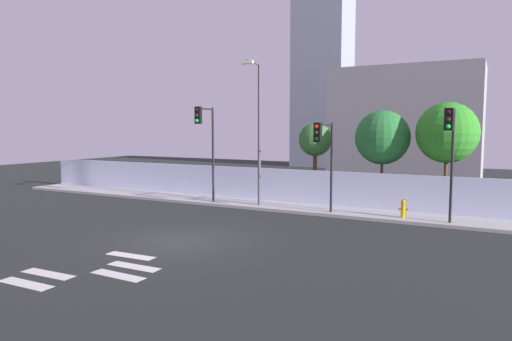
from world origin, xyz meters
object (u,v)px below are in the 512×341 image
at_px(traffic_light_left, 324,147).
at_px(roadside_tree_midright, 447,133).
at_px(traffic_light_center, 205,134).
at_px(street_lamp_curbside, 258,123).
at_px(fire_hydrant, 403,208).
at_px(roadside_tree_midleft, 382,138).
at_px(roadside_tree_leftmost, 315,140).
at_px(traffic_light_right, 450,141).

xyz_separation_m(traffic_light_left, roadside_tree_midright, (4.97, 3.78, 0.66)).
bearing_deg(traffic_light_center, traffic_light_left, -0.52).
xyz_separation_m(street_lamp_curbside, roadside_tree_midright, (8.81, 3.11, -0.48)).
height_order(fire_hydrant, roadside_tree_midright, roadside_tree_midright).
height_order(street_lamp_curbside, roadside_tree_midleft, street_lamp_curbside).
distance_m(traffic_light_left, street_lamp_curbside, 4.07).
relative_size(street_lamp_curbside, roadside_tree_midleft, 1.44).
bearing_deg(traffic_light_left, roadside_tree_midright, 37.29).
bearing_deg(roadside_tree_leftmost, roadside_tree_midleft, 0.00).
bearing_deg(traffic_light_right, traffic_light_left, -179.34).
distance_m(traffic_light_center, roadside_tree_midright, 12.24).
relative_size(traffic_light_right, street_lamp_curbside, 0.66).
distance_m(roadside_tree_leftmost, roadside_tree_midright, 6.83).
bearing_deg(roadside_tree_leftmost, street_lamp_curbside, -122.66).
xyz_separation_m(traffic_light_center, traffic_light_right, (12.14, 0.00, -0.22)).
relative_size(roadside_tree_leftmost, roadside_tree_midleft, 0.88).
bearing_deg(traffic_light_center, street_lamp_curbside, 12.07).
xyz_separation_m(fire_hydrant, roadside_tree_leftmost, (-5.36, 2.86, 2.93)).
bearing_deg(street_lamp_curbside, roadside_tree_leftmost, 57.34).
distance_m(fire_hydrant, roadside_tree_midleft, 4.54).
bearing_deg(street_lamp_curbside, traffic_light_center, -167.93).
relative_size(roadside_tree_midleft, roadside_tree_midright, 0.94).
relative_size(traffic_light_left, traffic_light_right, 0.89).
relative_size(traffic_light_center, street_lamp_curbside, 0.70).
xyz_separation_m(fire_hydrant, roadside_tree_midleft, (-1.66, 2.86, 3.11)).
distance_m(street_lamp_curbside, roadside_tree_midright, 9.36).
xyz_separation_m(traffic_light_center, roadside_tree_leftmost, (4.84, 3.72, -0.37)).
xyz_separation_m(roadside_tree_leftmost, roadside_tree_midright, (6.82, 0.00, 0.44)).
xyz_separation_m(traffic_light_center, street_lamp_curbside, (2.84, 0.61, 0.56)).
bearing_deg(traffic_light_center, roadside_tree_leftmost, 37.57).
bearing_deg(roadside_tree_midleft, roadside_tree_leftmost, 180.00).
bearing_deg(fire_hydrant, traffic_light_left, -165.29).
bearing_deg(traffic_light_left, traffic_light_right, 0.66).
xyz_separation_m(roadside_tree_leftmost, roadside_tree_midleft, (3.71, 0.00, 0.18)).
distance_m(traffic_light_right, roadside_tree_midright, 3.76).
xyz_separation_m(traffic_light_right, street_lamp_curbside, (-9.29, 0.61, 0.78)).
bearing_deg(traffic_light_left, roadside_tree_midleft, 63.85).
xyz_separation_m(traffic_light_left, traffic_light_center, (-6.69, 0.06, 0.59)).
relative_size(traffic_light_center, roadside_tree_leftmost, 1.15).
bearing_deg(street_lamp_curbside, roadside_tree_midright, 19.46).
height_order(traffic_light_left, fire_hydrant, traffic_light_left).
xyz_separation_m(traffic_light_left, traffic_light_right, (5.45, 0.06, 0.37)).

